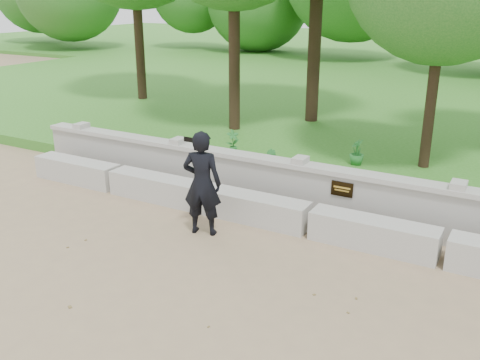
% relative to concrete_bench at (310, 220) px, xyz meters
% --- Properties ---
extents(ground, '(80.00, 80.00, 0.00)m').
position_rel_concrete_bench_xyz_m(ground, '(-0.00, -1.90, -0.22)').
color(ground, '#957D5B').
rests_on(ground, ground).
extents(lawn, '(40.00, 22.00, 0.25)m').
position_rel_concrete_bench_xyz_m(lawn, '(-0.00, 12.10, -0.10)').
color(lawn, '#2F6E1B').
rests_on(lawn, ground).
extents(concrete_bench, '(11.90, 0.45, 0.45)m').
position_rel_concrete_bench_xyz_m(concrete_bench, '(0.00, 0.00, 0.00)').
color(concrete_bench, '#A6A39D').
rests_on(concrete_bench, ground).
extents(parapet_wall, '(12.50, 0.35, 0.90)m').
position_rel_concrete_bench_xyz_m(parapet_wall, '(0.00, 0.70, 0.24)').
color(parapet_wall, '#9C9993').
rests_on(parapet_wall, ground).
extents(man_main, '(0.69, 0.63, 1.66)m').
position_rel_concrete_bench_xyz_m(man_main, '(-1.48, -0.80, 0.60)').
color(man_main, black).
rests_on(man_main, ground).
extents(shrub_a, '(0.32, 0.34, 0.53)m').
position_rel_concrete_bench_xyz_m(shrub_a, '(-2.87, 2.53, 0.29)').
color(shrub_a, '#27732D').
rests_on(shrub_a, lawn).
extents(shrub_b, '(0.37, 0.38, 0.54)m').
position_rel_concrete_bench_xyz_m(shrub_b, '(-1.46, 1.47, 0.30)').
color(shrub_b, '#27732D').
rests_on(shrub_b, lawn).
extents(shrub_d, '(0.38, 0.39, 0.53)m').
position_rel_concrete_bench_xyz_m(shrub_d, '(-0.26, 3.09, 0.29)').
color(shrub_d, '#27732D').
rests_on(shrub_d, lawn).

